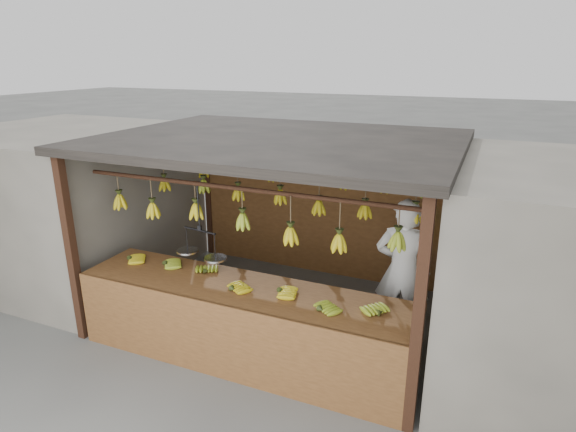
% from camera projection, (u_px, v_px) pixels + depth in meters
% --- Properties ---
extents(ground, '(80.00, 80.00, 0.00)m').
position_uv_depth(ground, '(279.00, 313.00, 6.57)').
color(ground, '#5B5B57').
extents(stall, '(4.30, 3.30, 2.40)m').
position_uv_depth(stall, '(289.00, 166.00, 6.24)').
color(stall, black).
rests_on(stall, ground).
extents(neighbor_left, '(3.00, 3.00, 2.30)m').
position_uv_depth(neighbor_left, '(71.00, 202.00, 7.56)').
color(neighbor_left, slate).
rests_on(neighbor_left, ground).
extents(counter, '(3.86, 0.88, 0.96)m').
position_uv_depth(counter, '(237.00, 308.00, 5.25)').
color(counter, brown).
rests_on(counter, ground).
extents(hanging_bananas, '(3.58, 2.24, 0.39)m').
position_uv_depth(hanging_bananas, '(278.00, 198.00, 6.06)').
color(hanging_bananas, gold).
rests_on(hanging_bananas, ground).
extents(balance_scale, '(0.67, 0.31, 0.86)m').
position_uv_depth(balance_scale, '(201.00, 250.00, 5.52)').
color(balance_scale, black).
rests_on(balance_scale, ground).
extents(vendor, '(0.68, 0.46, 1.80)m').
position_uv_depth(vendor, '(402.00, 271.00, 5.71)').
color(vendor, white).
rests_on(vendor, ground).
extents(bag_bundles, '(0.08, 0.26, 1.28)m').
position_uv_depth(bag_bundles, '(445.00, 231.00, 6.70)').
color(bag_bundles, red).
rests_on(bag_bundles, ground).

